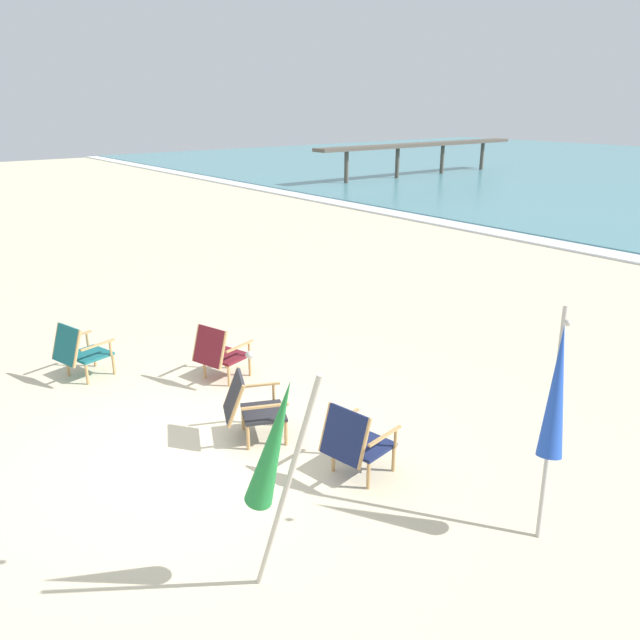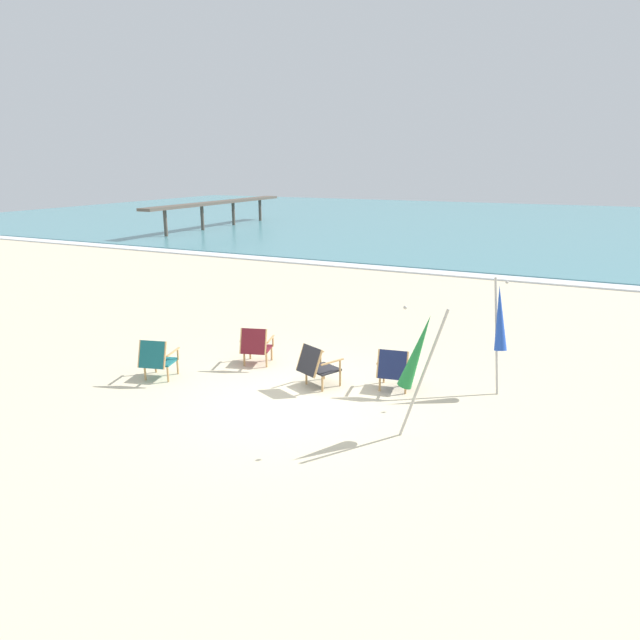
% 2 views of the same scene
% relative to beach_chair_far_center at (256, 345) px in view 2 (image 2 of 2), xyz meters
% --- Properties ---
extents(ground_plane, '(80.00, 80.00, 0.00)m').
position_rel_beach_chair_far_center_xyz_m(ground_plane, '(1.50, -1.19, -0.43)').
color(ground_plane, beige).
extents(sea, '(80.00, 40.00, 0.10)m').
position_rel_beach_chair_far_center_xyz_m(sea, '(1.50, 32.05, -0.38)').
color(sea, teal).
rests_on(sea, ground).
extents(surf_band, '(80.00, 1.10, 0.06)m').
position_rel_beach_chair_far_center_xyz_m(surf_band, '(1.50, 11.75, -0.40)').
color(surf_band, white).
rests_on(surf_band, ground).
extents(beach_chair_far_center, '(0.73, 0.80, 0.82)m').
position_rel_beach_chair_far_center_xyz_m(beach_chair_far_center, '(0.00, 0.00, 0.00)').
color(beach_chair_far_center, maroon).
rests_on(beach_chair_far_center, ground).
extents(beach_chair_front_left, '(0.68, 0.75, 0.82)m').
position_rel_beach_chair_far_center_xyz_m(beach_chair_front_left, '(2.98, -0.10, -0.00)').
color(beach_chair_front_left, '#19234C').
rests_on(beach_chair_front_left, ground).
extents(beach_chair_mid_center, '(0.81, 0.87, 0.81)m').
position_rel_beach_chair_far_center_xyz_m(beach_chair_mid_center, '(1.64, -0.53, -0.00)').
color(beach_chair_mid_center, '#28282D').
rests_on(beach_chair_mid_center, ground).
extents(beach_chair_front_right, '(0.72, 0.79, 0.82)m').
position_rel_beach_chair_far_center_xyz_m(beach_chair_front_right, '(-1.27, -1.51, -0.00)').
color(beach_chair_front_right, '#196066').
rests_on(beach_chair_front_right, ground).
extents(umbrella_furled_blue, '(0.44, 0.55, 2.08)m').
position_rel_beach_chair_far_center_xyz_m(umbrella_furled_blue, '(4.63, 0.70, 0.93)').
color(umbrella_furled_blue, '#B7B2A8').
rests_on(umbrella_furled_blue, ground).
extents(umbrella_furled_green, '(0.71, 0.37, 2.04)m').
position_rel_beach_chair_far_center_xyz_m(umbrella_furled_green, '(3.82, -1.66, 0.90)').
color(umbrella_furled_green, '#B7B2A8').
rests_on(umbrella_furled_green, ground).
extents(pier_distant, '(0.90, 13.35, 1.73)m').
position_rel_beach_chair_far_center_xyz_m(pier_distant, '(-15.45, 20.58, 1.12)').
color(pier_distant, brown).
rests_on(pier_distant, ground).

